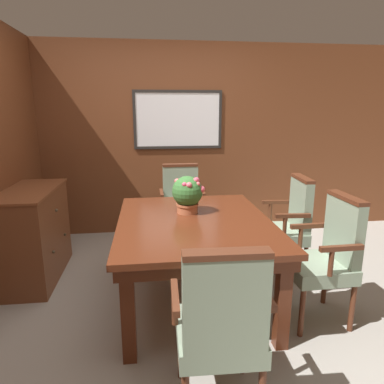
{
  "coord_description": "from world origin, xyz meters",
  "views": [
    {
      "loc": [
        -0.2,
        -2.59,
        1.63
      ],
      "look_at": [
        0.15,
        0.23,
        0.94
      ],
      "focal_mm": 32.0,
      "sensor_mm": 36.0,
      "label": 1
    }
  ],
  "objects_px": {
    "potted_plant": "(188,193)",
    "chair_right_far": "(288,222)",
    "chair_head_near": "(221,324)",
    "chair_head_far": "(182,204)",
    "dining_table": "(194,230)",
    "sideboard_cabinet": "(34,234)",
    "chair_right_near": "(327,253)"
  },
  "relations": [
    {
      "from": "potted_plant",
      "to": "chair_right_far",
      "type": "bearing_deg",
      "value": 8.95
    },
    {
      "from": "chair_head_near",
      "to": "chair_right_far",
      "type": "xyz_separation_m",
      "value": [
        0.98,
        1.51,
        0.0
      ]
    },
    {
      "from": "chair_head_far",
      "to": "chair_right_far",
      "type": "xyz_separation_m",
      "value": [
        0.96,
        -0.81,
        0.0
      ]
    },
    {
      "from": "chair_head_near",
      "to": "potted_plant",
      "type": "relative_size",
      "value": 3.06
    },
    {
      "from": "dining_table",
      "to": "potted_plant",
      "type": "height_order",
      "value": "potted_plant"
    },
    {
      "from": "chair_head_near",
      "to": "dining_table",
      "type": "bearing_deg",
      "value": -88.62
    },
    {
      "from": "chair_head_far",
      "to": "chair_right_far",
      "type": "height_order",
      "value": "same"
    },
    {
      "from": "potted_plant",
      "to": "sideboard_cabinet",
      "type": "bearing_deg",
      "value": 164.04
    },
    {
      "from": "chair_right_near",
      "to": "chair_head_near",
      "type": "distance_m",
      "value": 1.26
    },
    {
      "from": "chair_right_far",
      "to": "potted_plant",
      "type": "distance_m",
      "value": 1.08
    },
    {
      "from": "potted_plant",
      "to": "chair_right_near",
      "type": "bearing_deg",
      "value": -29.96
    },
    {
      "from": "chair_right_near",
      "to": "potted_plant",
      "type": "distance_m",
      "value": 1.22
    },
    {
      "from": "potted_plant",
      "to": "sideboard_cabinet",
      "type": "distance_m",
      "value": 1.58
    },
    {
      "from": "sideboard_cabinet",
      "to": "chair_head_far",
      "type": "bearing_deg",
      "value": 20.37
    },
    {
      "from": "chair_right_far",
      "to": "potted_plant",
      "type": "bearing_deg",
      "value": -77.14
    },
    {
      "from": "chair_right_near",
      "to": "chair_head_near",
      "type": "bearing_deg",
      "value": -53.73
    },
    {
      "from": "chair_head_far",
      "to": "chair_right_far",
      "type": "distance_m",
      "value": 1.26
    },
    {
      "from": "chair_right_near",
      "to": "chair_right_far",
      "type": "bearing_deg",
      "value": 179.43
    },
    {
      "from": "dining_table",
      "to": "chair_right_near",
      "type": "xyz_separation_m",
      "value": [
        0.98,
        -0.38,
        -0.09
      ]
    },
    {
      "from": "chair_head_far",
      "to": "potted_plant",
      "type": "relative_size",
      "value": 3.06
    },
    {
      "from": "chair_right_near",
      "to": "potted_plant",
      "type": "xyz_separation_m",
      "value": [
        -1.01,
        0.58,
        0.36
      ]
    },
    {
      "from": "chair_right_near",
      "to": "chair_right_far",
      "type": "height_order",
      "value": "same"
    },
    {
      "from": "potted_plant",
      "to": "sideboard_cabinet",
      "type": "height_order",
      "value": "potted_plant"
    },
    {
      "from": "chair_head_near",
      "to": "potted_plant",
      "type": "height_order",
      "value": "potted_plant"
    },
    {
      "from": "sideboard_cabinet",
      "to": "dining_table",
      "type": "bearing_deg",
      "value": -22.65
    },
    {
      "from": "sideboard_cabinet",
      "to": "chair_right_near",
      "type": "bearing_deg",
      "value": -22.06
    },
    {
      "from": "chair_head_far",
      "to": "chair_head_near",
      "type": "bearing_deg",
      "value": -91.01
    },
    {
      "from": "chair_right_far",
      "to": "chair_right_near",
      "type": "bearing_deg",
      "value": 4.76
    },
    {
      "from": "chair_right_far",
      "to": "chair_head_near",
      "type": "bearing_deg",
      "value": -29.15
    },
    {
      "from": "chair_right_far",
      "to": "potted_plant",
      "type": "height_order",
      "value": "potted_plant"
    },
    {
      "from": "chair_head_near",
      "to": "sideboard_cabinet",
      "type": "relative_size",
      "value": 0.98
    },
    {
      "from": "dining_table",
      "to": "chair_head_near",
      "type": "bearing_deg",
      "value": -90.63
    }
  ]
}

